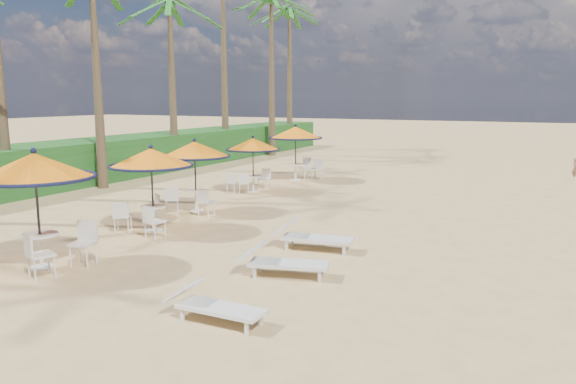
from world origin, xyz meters
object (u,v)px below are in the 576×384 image
Objects in this scene: station_2 at (194,156)px; lounger_mid at (279,261)px; station_1 at (150,168)px; lounger_far at (309,236)px; lounger_near at (212,304)px; station_0 at (38,177)px; station_3 at (252,151)px; station_4 at (298,139)px.

station_2 is 1.18× the size of lounger_mid.
station_1 is 5.59m from lounger_mid.
lounger_near is at bearing -94.45° from lounger_far.
station_2 is at bearing 124.42° from lounger_mid.
station_1 reaches higher than station_2.
station_2 is 1.14× the size of lounger_far.
lounger_mid is (4.85, 1.83, -1.69)m from station_0.
lounger_near is (5.61, -7.28, -1.52)m from station_2.
station_2 is at bearing 100.01° from station_1.
station_4 is (0.20, 3.72, 0.21)m from station_3.
lounger_far is at bearing 2.66° from station_1.
station_0 is at bearing -174.77° from lounger_mid.
station_3 is (-0.93, 10.61, -0.39)m from station_0.
station_3 is 8.67m from lounger_far.
station_3 reaches higher than lounger_far.
station_4 is 11.69m from lounger_far.
station_3 is 1.06× the size of lounger_far.
lounger_far is at bearing -50.36° from station_3.
station_2 is at bearing -89.53° from station_4.
station_4 reaches higher than lounger_near.
station_3 is 3.73m from station_4.
station_0 is 1.09× the size of station_1.
lounger_far reaches higher than lounger_near.
lounger_near is 2.63m from lounger_mid.
lounger_mid is at bearing -91.17° from lounger_far.
lounger_mid is (5.52, -4.65, -1.50)m from station_2.
station_2 is 1.08× the size of station_3.
station_1 is at bearing 92.84° from station_0.
station_3 is at bearing 107.91° from lounger_mid.
lounger_near is (5.14, -4.58, -1.47)m from station_1.
station_1 is 1.01× the size of station_2.
station_0 is at bearing -87.09° from station_4.
station_2 is 7.84m from station_4.
station_1 is 1.15× the size of lounger_far.
station_0 is 1.31× the size of lounger_mid.
station_3 is 10.59m from lounger_mid.
station_3 is (-0.26, 4.13, -0.20)m from station_2.
lounger_mid is at bearing 92.03° from lounger_near.
station_2 is at bearing 145.31° from lounger_far.
station_4 reaches higher than station_2.
station_0 reaches higher than lounger_near.
station_3 is 1.25× the size of lounger_near.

